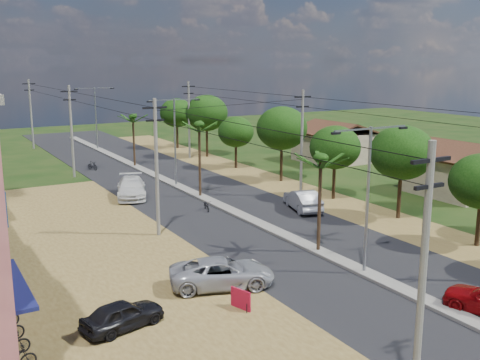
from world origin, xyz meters
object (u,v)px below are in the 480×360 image
object	(u,v)px
car_white_far	(131,188)
car_parked_dark	(123,315)
car_parked_silver	(222,273)
roadside_sign	(241,300)
car_silver_mid	(303,200)

from	to	relation	value
car_white_far	car_parked_dark	size ratio (longest dim) A/B	1.54
car_parked_silver	car_parked_dark	distance (m)	6.14
car_white_far	roadside_sign	world-z (taller)	car_white_far
car_parked_dark	roadside_sign	xyz separation A→B (m)	(5.35, -0.87, -0.14)
roadside_sign	car_parked_dark	bearing A→B (deg)	153.43
car_parked_silver	car_parked_dark	xyz separation A→B (m)	(-5.85, -1.87, -0.11)
car_silver_mid	car_parked_silver	world-z (taller)	car_silver_mid
roadside_sign	car_white_far	bearing A→B (deg)	65.30
car_silver_mid	car_parked_dark	distance (m)	21.89
car_white_far	roadside_sign	xyz separation A→B (m)	(-3.00, -23.35, -0.33)
car_white_far	car_parked_silver	xyz separation A→B (m)	(-2.50, -20.62, -0.08)
car_silver_mid	car_parked_silver	bearing A→B (deg)	55.48
car_silver_mid	car_parked_silver	size ratio (longest dim) A/B	0.89
car_parked_dark	car_parked_silver	bearing A→B (deg)	-85.72
roadside_sign	car_parked_silver	bearing A→B (deg)	62.25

